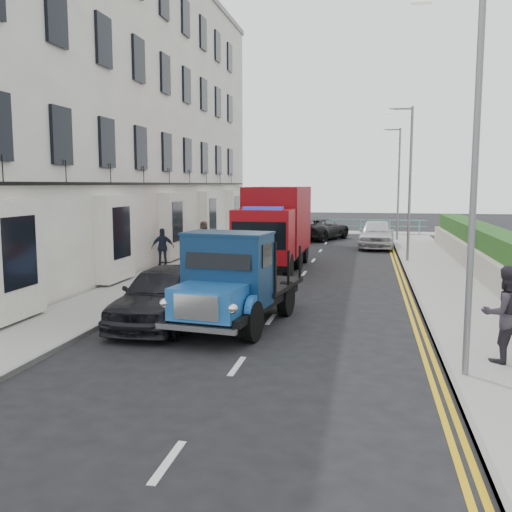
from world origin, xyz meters
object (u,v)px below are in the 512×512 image
(lamp_near, at_px, (468,161))
(lamp_far, at_px, (397,177))
(red_lorry, at_px, (275,226))
(bedford_lorry, at_px, (230,286))
(lamp_mid, at_px, (407,175))
(parked_car_front, at_px, (165,294))

(lamp_near, height_order, lamp_far, same)
(lamp_far, height_order, red_lorry, lamp_far)
(bedford_lorry, bearing_deg, red_lorry, 101.13)
(bedford_lorry, distance_m, red_lorry, 10.30)
(lamp_near, distance_m, bedford_lorry, 6.38)
(lamp_far, xyz_separation_m, bedford_lorry, (-4.98, -23.25, -2.89))
(lamp_far, bearing_deg, bedford_lorry, -102.08)
(lamp_mid, xyz_separation_m, red_lorry, (-5.52, -3.00, -2.15))
(lamp_near, height_order, red_lorry, lamp_near)
(lamp_near, bearing_deg, lamp_far, 90.00)
(lamp_mid, bearing_deg, parked_car_front, -117.53)
(lamp_near, xyz_separation_m, red_lorry, (-5.52, 13.00, -2.15))
(lamp_far, relative_size, red_lorry, 1.05)
(lamp_far, height_order, parked_car_front, lamp_far)
(parked_car_front, bearing_deg, lamp_near, -23.66)
(lamp_near, bearing_deg, lamp_mid, 90.00)
(lamp_near, distance_m, red_lorry, 14.29)
(lamp_near, xyz_separation_m, parked_car_front, (-6.78, 3.00, -3.22))
(lamp_near, height_order, lamp_mid, same)
(lamp_mid, distance_m, red_lorry, 6.64)
(lamp_far, bearing_deg, parked_car_front, -106.42)
(parked_car_front, bearing_deg, bedford_lorry, -7.77)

